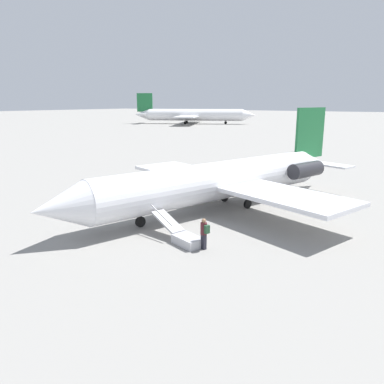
# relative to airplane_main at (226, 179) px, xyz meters

# --- Properties ---
(ground_plane) EXTENTS (600.00, 600.00, 0.00)m
(ground_plane) POSITION_rel_airplane_main_xyz_m (0.88, -0.28, -2.20)
(ground_plane) COLOR gray
(airplane_main) EXTENTS (26.42, 20.13, 7.33)m
(airplane_main) POSITION_rel_airplane_main_xyz_m (0.00, 0.00, 0.00)
(airplane_main) COLOR silver
(airplane_main) RESTS_ON ground
(airplane_far_center) EXTENTS (32.07, 40.94, 10.81)m
(airplane_far_center) POSITION_rel_airplane_main_xyz_m (-89.61, -63.87, 1.03)
(airplane_far_center) COLOR white
(airplane_far_center) RESTS_ON ground
(boarding_stairs) EXTENTS (2.16, 4.13, 1.78)m
(boarding_stairs) POSITION_rel_airplane_main_xyz_m (7.83, 1.66, -1.82)
(boarding_stairs) COLOR #B2B2B7
(boarding_stairs) RESTS_ON ground
(passenger) EXTENTS (0.42, 0.57, 1.74)m
(passenger) POSITION_rel_airplane_main_xyz_m (7.98, 3.13, -1.20)
(passenger) COLOR #23232D
(passenger) RESTS_ON ground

